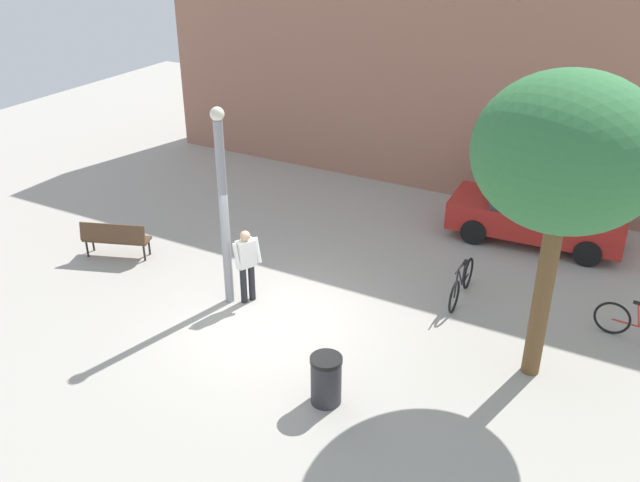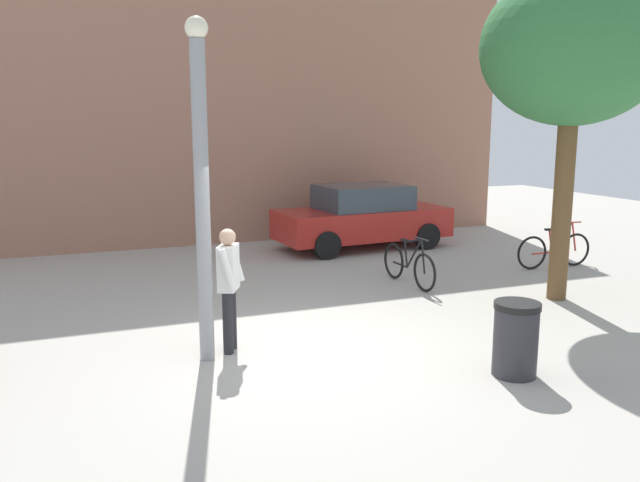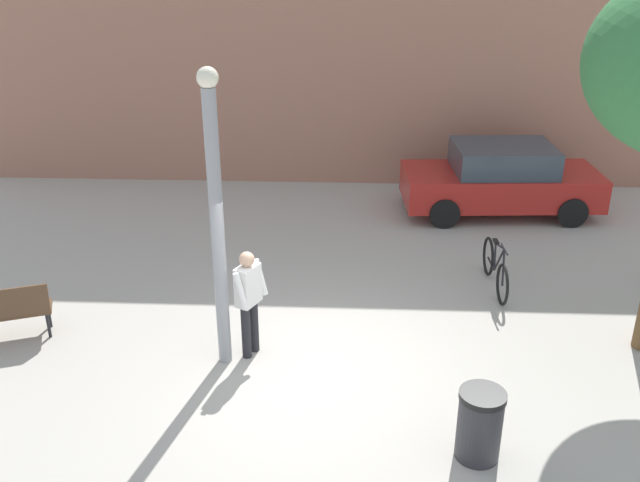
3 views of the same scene
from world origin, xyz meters
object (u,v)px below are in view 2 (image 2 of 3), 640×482
plaza_tree (573,49)px  bicycle_red (554,250)px  trash_bin (516,339)px  person_by_lamppost (229,281)px  lamppost (202,183)px  parked_car_red (362,217)px  bicycle_black (409,265)px

plaza_tree → bicycle_red: plaza_tree is taller
bicycle_red → trash_bin: 6.40m
person_by_lamppost → bicycle_red: (7.57, 2.42, -0.58)m
lamppost → parked_car_red: (5.06, 6.06, -1.52)m
person_by_lamppost → lamppost: bearing=-151.7°
parked_car_red → plaza_tree: bearing=-77.3°
lamppost → plaza_tree: bearing=6.0°
plaza_tree → bicycle_black: size_ratio=3.05×
lamppost → person_by_lamppost: bearing=28.3°
person_by_lamppost → parked_car_red: size_ratio=0.39×
lamppost → bicycle_black: size_ratio=2.36×
person_by_lamppost → trash_bin: person_by_lamppost is taller
lamppost → trash_bin: (3.37, -1.89, -1.83)m
bicycle_black → bicycle_red: 3.59m
person_by_lamppost → plaza_tree: 6.76m
person_by_lamppost → trash_bin: bearing=-34.6°
plaza_tree → trash_bin: 5.38m
parked_car_red → trash_bin: (-1.68, -7.95, -0.31)m
bicycle_red → trash_bin: (-4.55, -4.50, 0.08)m
plaza_tree → trash_bin: size_ratio=6.03×
parked_car_red → bicycle_black: bearing=-101.3°
plaza_tree → bicycle_black: bearing=137.2°
lamppost → bicycle_red: lamppost is taller
bicycle_black → bicycle_red: size_ratio=1.00×
bicycle_black → lamppost: bearing=-150.5°
plaza_tree → parked_car_red: size_ratio=1.29×
bicycle_black → parked_car_red: parked_car_red is taller
plaza_tree → person_by_lamppost: bearing=-175.5°
lamppost → bicycle_red: bearing=18.2°
person_by_lamppost → bicycle_black: person_by_lamppost is taller
bicycle_black → trash_bin: bearing=-102.5°
lamppost → bicycle_red: 8.56m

